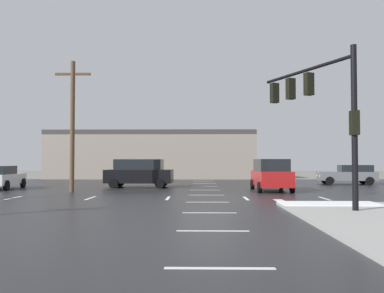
{
  "coord_description": "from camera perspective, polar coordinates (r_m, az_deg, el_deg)",
  "views": [
    {
      "loc": [
        -0.35,
        -21.6,
        1.95
      ],
      "look_at": [
        -0.89,
        6.59,
        2.9
      ],
      "focal_mm": 39.31,
      "sensor_mm": 36.0,
      "label": 1
    }
  ],
  "objects": [
    {
      "name": "lane_markings",
      "position": [
        20.37,
        5.52,
        -7.36
      ],
      "size": [
        36.15,
        36.15,
        0.01
      ],
      "color": "silver",
      "rests_on": "road_asphalt"
    },
    {
      "name": "strip_building_background",
      "position": [
        47.22,
        -5.33,
        -1.16
      ],
      "size": [
        22.16,
        8.0,
        5.16
      ],
      "color": "gray",
      "rests_on": "ground_plane"
    },
    {
      "name": "road_asphalt",
      "position": [
        21.69,
        2.03,
        -7.07
      ],
      "size": [
        44.0,
        44.0,
        0.02
      ],
      "primitive_type": "cube",
      "color": "#232326",
      "rests_on": "ground_plane"
    },
    {
      "name": "suv_black",
      "position": [
        30.6,
        -7.19,
        -3.53
      ],
      "size": [
        4.9,
        2.33,
        2.03
      ],
      "rotation": [
        0.0,
        0.0,
        3.1
      ],
      "color": "black",
      "rests_on": "road_asphalt"
    },
    {
      "name": "sedan_grey",
      "position": [
        36.52,
        20.51,
        -3.53
      ],
      "size": [
        4.66,
        2.35,
        1.58
      ],
      "rotation": [
        0.0,
        0.0,
        3.05
      ],
      "color": "slate",
      "rests_on": "road_asphalt"
    },
    {
      "name": "snow_strip_curbside",
      "position": [
        18.48,
        18.08,
        -7.37
      ],
      "size": [
        4.0,
        1.6,
        0.06
      ],
      "primitive_type": "cube",
      "color": "white",
      "rests_on": "sidewalk_corner"
    },
    {
      "name": "sedan_white",
      "position": [
        31.3,
        -24.52,
        -3.77
      ],
      "size": [
        2.28,
        4.63,
        1.58
      ],
      "rotation": [
        0.0,
        0.0,
        1.64
      ],
      "color": "white",
      "rests_on": "road_asphalt"
    },
    {
      "name": "ground_plane",
      "position": [
        21.69,
        2.03,
        -7.09
      ],
      "size": [
        120.0,
        120.0,
        0.0
      ],
      "primitive_type": "plane",
      "color": "slate"
    },
    {
      "name": "traffic_signal_mast",
      "position": [
        18.04,
        16.96,
        5.81
      ],
      "size": [
        2.51,
        5.45,
        6.09
      ],
      "rotation": [
        0.0,
        0.0,
        1.99
      ],
      "color": "black",
      "rests_on": "sidewalk_corner"
    },
    {
      "name": "suv_red",
      "position": [
        27.36,
        10.67,
        -3.7
      ],
      "size": [
        2.21,
        4.86,
        2.03
      ],
      "rotation": [
        0.0,
        0.0,
        1.58
      ],
      "color": "#B21919",
      "rests_on": "road_asphalt"
    },
    {
      "name": "utility_pole_far",
      "position": [
        27.02,
        -15.92,
        3.07
      ],
      "size": [
        2.2,
        0.28,
        8.13
      ],
      "color": "brown",
      "rests_on": "ground_plane"
    }
  ]
}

